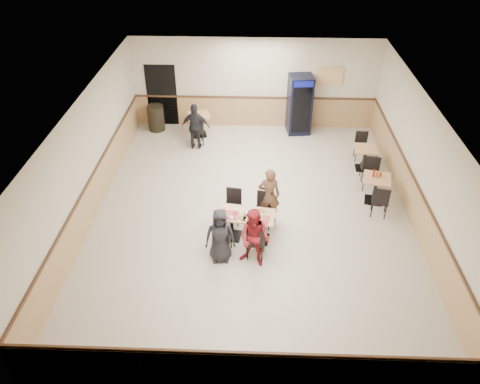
{
  "coord_description": "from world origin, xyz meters",
  "views": [
    {
      "loc": [
        0.05,
        -9.54,
        7.31
      ],
      "look_at": [
        -0.29,
        -0.5,
        1.01
      ],
      "focal_mm": 35.0,
      "sensor_mm": 36.0,
      "label": 1
    }
  ],
  "objects_px": {
    "main_table": "(246,222)",
    "back_table": "(199,122)",
    "diner_woman_left": "(220,236)",
    "trash_bin": "(156,118)",
    "lone_diner": "(195,127)",
    "side_table_near": "(376,186)",
    "side_table_far": "(365,155)",
    "diner_woman_right": "(255,238)",
    "pepsi_cooler": "(299,105)",
    "diner_man_opposite": "(269,195)"
  },
  "relations": [
    {
      "from": "side_table_far",
      "to": "back_table",
      "type": "relative_size",
      "value": 0.82
    },
    {
      "from": "diner_woman_left",
      "to": "main_table",
      "type": "bearing_deg",
      "value": 49.23
    },
    {
      "from": "side_table_near",
      "to": "pepsi_cooler",
      "type": "bearing_deg",
      "value": 114.06
    },
    {
      "from": "diner_man_opposite",
      "to": "main_table",
      "type": "bearing_deg",
      "value": 53.02
    },
    {
      "from": "side_table_near",
      "to": "pepsi_cooler",
      "type": "relative_size",
      "value": 0.42
    },
    {
      "from": "diner_woman_left",
      "to": "pepsi_cooler",
      "type": "xyz_separation_m",
      "value": [
        2.14,
        6.31,
        0.29
      ]
    },
    {
      "from": "back_table",
      "to": "trash_bin",
      "type": "bearing_deg",
      "value": 166.66
    },
    {
      "from": "side_table_far",
      "to": "back_table",
      "type": "distance_m",
      "value": 5.38
    },
    {
      "from": "diner_man_opposite",
      "to": "lone_diner",
      "type": "bearing_deg",
      "value": -59.04
    },
    {
      "from": "diner_woman_right",
      "to": "diner_man_opposite",
      "type": "height_order",
      "value": "diner_man_opposite"
    },
    {
      "from": "side_table_far",
      "to": "trash_bin",
      "type": "relative_size",
      "value": 0.81
    },
    {
      "from": "main_table",
      "to": "lone_diner",
      "type": "distance_m",
      "value": 4.65
    },
    {
      "from": "side_table_far",
      "to": "trash_bin",
      "type": "xyz_separation_m",
      "value": [
        -6.5,
        2.26,
        -0.03
      ]
    },
    {
      "from": "diner_woman_left",
      "to": "side_table_near",
      "type": "relative_size",
      "value": 1.65
    },
    {
      "from": "side_table_near",
      "to": "side_table_far",
      "type": "xyz_separation_m",
      "value": [
        0.01,
        1.62,
        -0.03
      ]
    },
    {
      "from": "side_table_near",
      "to": "back_table",
      "type": "relative_size",
      "value": 0.98
    },
    {
      "from": "main_table",
      "to": "side_table_far",
      "type": "height_order",
      "value": "main_table"
    },
    {
      "from": "main_table",
      "to": "diner_man_opposite",
      "type": "height_order",
      "value": "diner_man_opposite"
    },
    {
      "from": "side_table_near",
      "to": "lone_diner",
      "type": "bearing_deg",
      "value": 151.78
    },
    {
      "from": "diner_woman_left",
      "to": "side_table_near",
      "type": "distance_m",
      "value": 4.57
    },
    {
      "from": "trash_bin",
      "to": "lone_diner",
      "type": "bearing_deg",
      "value": -38.97
    },
    {
      "from": "trash_bin",
      "to": "diner_man_opposite",
      "type": "bearing_deg",
      "value": -52.35
    },
    {
      "from": "diner_man_opposite",
      "to": "trash_bin",
      "type": "height_order",
      "value": "diner_man_opposite"
    },
    {
      "from": "main_table",
      "to": "back_table",
      "type": "height_order",
      "value": "back_table"
    },
    {
      "from": "pepsi_cooler",
      "to": "lone_diner",
      "type": "bearing_deg",
      "value": -166.58
    },
    {
      "from": "diner_woman_left",
      "to": "back_table",
      "type": "relative_size",
      "value": 1.61
    },
    {
      "from": "diner_woman_right",
      "to": "side_table_near",
      "type": "bearing_deg",
      "value": 60.56
    },
    {
      "from": "main_table",
      "to": "diner_man_opposite",
      "type": "xyz_separation_m",
      "value": [
        0.54,
        0.74,
        0.27
      ]
    },
    {
      "from": "back_table",
      "to": "side_table_near",
      "type": "bearing_deg",
      "value": -35.18
    },
    {
      "from": "lone_diner",
      "to": "pepsi_cooler",
      "type": "xyz_separation_m",
      "value": [
        3.26,
        1.24,
        0.23
      ]
    },
    {
      "from": "side_table_far",
      "to": "side_table_near",
      "type": "bearing_deg",
      "value": -90.34
    },
    {
      "from": "back_table",
      "to": "diner_man_opposite",
      "type": "bearing_deg",
      "value": -63.46
    },
    {
      "from": "diner_man_opposite",
      "to": "diner_woman_right",
      "type": "bearing_deg",
      "value": 77.55
    },
    {
      "from": "main_table",
      "to": "diner_woman_left",
      "type": "bearing_deg",
      "value": -117.9
    },
    {
      "from": "lone_diner",
      "to": "side_table_near",
      "type": "relative_size",
      "value": 1.8
    },
    {
      "from": "lone_diner",
      "to": "side_table_far",
      "type": "bearing_deg",
      "value": 169.08
    },
    {
      "from": "lone_diner",
      "to": "pepsi_cooler",
      "type": "relative_size",
      "value": 0.76
    },
    {
      "from": "diner_woman_right",
      "to": "diner_man_opposite",
      "type": "relative_size",
      "value": 0.97
    },
    {
      "from": "diner_woman_left",
      "to": "side_table_far",
      "type": "xyz_separation_m",
      "value": [
        3.9,
        4.01,
        -0.22
      ]
    },
    {
      "from": "diner_woman_left",
      "to": "trash_bin",
      "type": "distance_m",
      "value": 6.79
    },
    {
      "from": "diner_man_opposite",
      "to": "side_table_far",
      "type": "height_order",
      "value": "diner_man_opposite"
    },
    {
      "from": "trash_bin",
      "to": "back_table",
      "type": "bearing_deg",
      "value": -13.34
    },
    {
      "from": "side_table_far",
      "to": "diner_woman_left",
      "type": "bearing_deg",
      "value": -134.23
    },
    {
      "from": "diner_man_opposite",
      "to": "trash_bin",
      "type": "distance_m",
      "value": 6.05
    },
    {
      "from": "lone_diner",
      "to": "trash_bin",
      "type": "relative_size",
      "value": 1.72
    },
    {
      "from": "side_table_near",
      "to": "main_table",
      "type": "bearing_deg",
      "value": -153.87
    },
    {
      "from": "lone_diner",
      "to": "trash_bin",
      "type": "distance_m",
      "value": 1.92
    },
    {
      "from": "diner_woman_left",
      "to": "lone_diner",
      "type": "bearing_deg",
      "value": 98.01
    },
    {
      "from": "back_table",
      "to": "main_table",
      "type": "bearing_deg",
      "value": -72.12
    },
    {
      "from": "lone_diner",
      "to": "pepsi_cooler",
      "type": "distance_m",
      "value": 3.5
    }
  ]
}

